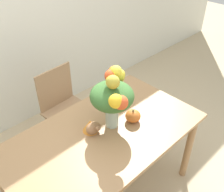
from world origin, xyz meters
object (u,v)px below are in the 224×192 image
object	(u,v)px
pumpkin	(133,116)
turkey_figurine	(92,127)
flower_vase	(113,95)
dining_chair_near_window	(66,109)

from	to	relation	value
pumpkin	turkey_figurine	distance (m)	0.33
flower_vase	turkey_figurine	xyz separation A→B (m)	(-0.16, 0.05, -0.23)
flower_vase	dining_chair_near_window	bearing A→B (deg)	85.75
pumpkin	flower_vase	bearing A→B (deg)	152.97
dining_chair_near_window	pumpkin	bearing A→B (deg)	-87.48
pumpkin	dining_chair_near_window	distance (m)	0.87
pumpkin	dining_chair_near_window	xyz separation A→B (m)	(-0.09, 0.80, -0.34)
flower_vase	pumpkin	size ratio (longest dim) A/B	4.20
flower_vase	pumpkin	distance (m)	0.28
pumpkin	dining_chair_near_window	world-z (taller)	pumpkin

